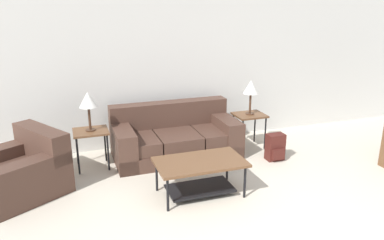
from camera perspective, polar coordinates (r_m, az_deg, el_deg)
wall_back at (r=6.48m, az=-1.21°, el=7.91°), size 9.19×0.06×2.60m
couch at (r=6.02m, az=-2.61°, el=-2.79°), size 1.97×0.99×0.82m
armchair at (r=5.33m, az=-24.69°, el=-7.31°), size 1.39×1.38×0.80m
coffee_table at (r=4.79m, az=1.23°, el=-7.56°), size 1.13×0.66×0.46m
side_table_left at (r=5.69m, az=-15.15°, el=-2.20°), size 0.50×0.45×0.58m
side_table_right at (r=6.38m, az=8.75°, el=0.30°), size 0.50×0.45×0.58m
table_lamp_left at (r=5.55m, az=-15.57°, el=2.84°), size 0.26×0.26×0.58m
table_lamp_right at (r=6.25m, az=8.97°, el=4.84°), size 0.26×0.26×0.58m
backpack at (r=6.02m, az=12.57°, el=-4.10°), size 0.28×0.25×0.42m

